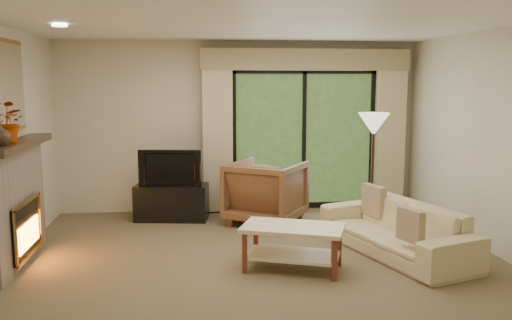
{
  "coord_description": "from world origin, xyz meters",
  "views": [
    {
      "loc": [
        -0.71,
        -5.83,
        2.01
      ],
      "look_at": [
        0.0,
        0.3,
        1.1
      ],
      "focal_mm": 38.0,
      "sensor_mm": 36.0,
      "label": 1
    }
  ],
  "objects": [
    {
      "name": "floor",
      "position": [
        0.0,
        0.0,
        0.0
      ],
      "size": [
        5.5,
        5.5,
        0.0
      ],
      "primitive_type": "plane",
      "color": "brown",
      "rests_on": "ground"
    },
    {
      "name": "ceiling",
      "position": [
        0.0,
        0.0,
        2.6
      ],
      "size": [
        5.5,
        5.5,
        0.0
      ],
      "primitive_type": "plane",
      "rotation": [
        3.14,
        0.0,
        0.0
      ],
      "color": "white",
      "rests_on": "ground"
    },
    {
      "name": "wall_back",
      "position": [
        0.0,
        2.5,
        1.3
      ],
      "size": [
        5.0,
        0.0,
        5.0
      ],
      "primitive_type": "plane",
      "rotation": [
        1.57,
        0.0,
        0.0
      ],
      "color": "beige",
      "rests_on": "ground"
    },
    {
      "name": "wall_front",
      "position": [
        0.0,
        -2.5,
        1.3
      ],
      "size": [
        5.0,
        0.0,
        5.0
      ],
      "primitive_type": "plane",
      "rotation": [
        -1.57,
        0.0,
        0.0
      ],
      "color": "beige",
      "rests_on": "ground"
    },
    {
      "name": "wall_right",
      "position": [
        2.75,
        0.0,
        1.3
      ],
      "size": [
        0.0,
        5.0,
        5.0
      ],
      "primitive_type": "plane",
      "rotation": [
        1.57,
        0.0,
        -1.57
      ],
      "color": "beige",
      "rests_on": "ground"
    },
    {
      "name": "fireplace",
      "position": [
        -2.63,
        0.2,
        0.69
      ],
      "size": [
        0.24,
        1.7,
        1.37
      ],
      "primitive_type": null,
      "color": "gray",
      "rests_on": "floor"
    },
    {
      "name": "mirror",
      "position": [
        -2.71,
        0.2,
        1.95
      ],
      "size": [
        0.07,
        1.45,
        1.02
      ],
      "primitive_type": null,
      "color": "#BC9544",
      "rests_on": "wall_left"
    },
    {
      "name": "sliding_door",
      "position": [
        1.0,
        2.45,
        1.1
      ],
      "size": [
        2.26,
        0.1,
        2.16
      ],
      "primitive_type": null,
      "color": "black",
      "rests_on": "floor"
    },
    {
      "name": "curtain_left",
      "position": [
        -0.35,
        2.34,
        1.2
      ],
      "size": [
        0.45,
        0.18,
        2.35
      ],
      "primitive_type": "cube",
      "color": "beige",
      "rests_on": "floor"
    },
    {
      "name": "curtain_right",
      "position": [
        2.35,
        2.34,
        1.2
      ],
      "size": [
        0.45,
        0.18,
        2.35
      ],
      "primitive_type": "cube",
      "color": "beige",
      "rests_on": "floor"
    },
    {
      "name": "cornice",
      "position": [
        1.0,
        2.36,
        2.32
      ],
      "size": [
        3.2,
        0.24,
        0.32
      ],
      "primitive_type": "cube",
      "color": "tan",
      "rests_on": "wall_back"
    },
    {
      "name": "media_console",
      "position": [
        -1.04,
        1.95,
        0.26
      ],
      "size": [
        1.09,
        0.61,
        0.52
      ],
      "primitive_type": "cube",
      "rotation": [
        0.0,
        0.0,
        -0.15
      ],
      "color": "black",
      "rests_on": "floor"
    },
    {
      "name": "tv",
      "position": [
        -1.04,
        1.95,
        0.78
      ],
      "size": [
        0.91,
        0.25,
        0.52
      ],
      "primitive_type": "imported",
      "rotation": [
        0.0,
        0.0,
        -0.15
      ],
      "color": "black",
      "rests_on": "media_console"
    },
    {
      "name": "armchair",
      "position": [
        0.3,
        1.61,
        0.45
      ],
      "size": [
        1.33,
        1.34,
        0.89
      ],
      "primitive_type": "imported",
      "rotation": [
        0.0,
        0.0,
        2.57
      ],
      "color": "brown",
      "rests_on": "floor"
    },
    {
      "name": "sofa",
      "position": [
        1.61,
        0.06,
        0.3
      ],
      "size": [
        1.4,
        2.19,
        0.6
      ],
      "primitive_type": "imported",
      "rotation": [
        0.0,
        0.0,
        -1.25
      ],
      "color": "#CEBE8C",
      "rests_on": "floor"
    },
    {
      "name": "pillow_near",
      "position": [
        1.54,
        -0.53,
        0.5
      ],
      "size": [
        0.2,
        0.36,
        0.35
      ],
      "primitive_type": "cube",
      "rotation": [
        0.0,
        0.0,
        0.32
      ],
      "color": "brown",
      "rests_on": "sofa"
    },
    {
      "name": "pillow_far",
      "position": [
        1.54,
        0.64,
        0.51
      ],
      "size": [
        0.22,
        0.4,
        0.38
      ],
      "primitive_type": "cube",
      "rotation": [
        0.0,
        0.0,
        0.32
      ],
      "color": "brown",
      "rests_on": "sofa"
    },
    {
      "name": "coffee_table",
      "position": [
        0.32,
        -0.33,
        0.24
      ],
      "size": [
        1.2,
        0.92,
        0.48
      ],
      "primitive_type": null,
      "rotation": [
        0.0,
        0.0,
        -0.36
      ],
      "color": "beige",
      "rests_on": "floor"
    },
    {
      "name": "floor_lamp",
      "position": [
        1.71,
        1.23,
        0.79
      ],
      "size": [
        0.54,
        0.54,
        1.58
      ],
      "primitive_type": null,
      "rotation": [
        0.0,
        0.0,
        -0.33
      ],
      "color": "beige",
      "rests_on": "floor"
    },
    {
      "name": "branches",
      "position": [
        -2.61,
        0.0,
        1.59
      ],
      "size": [
        0.48,
        0.45,
        0.43
      ],
      "primitive_type": "imported",
      "rotation": [
        0.0,
        0.0,
        -0.35
      ],
      "color": "#973402",
      "rests_on": "fireplace"
    }
  ]
}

